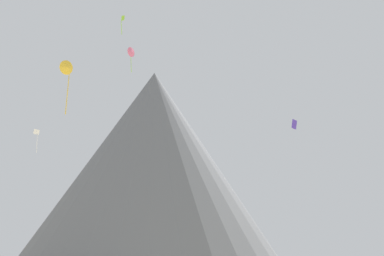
# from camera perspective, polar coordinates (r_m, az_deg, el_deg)

# --- Properties ---
(rock_massif) EXTENTS (99.82, 99.82, 55.46)m
(rock_massif) POSITION_cam_1_polar(r_m,az_deg,el_deg) (133.65, -4.69, -5.83)
(rock_massif) COLOR slate
(rock_massif) RESTS_ON ground_plane
(kite_gold_mid) EXTENTS (1.47, 1.30, 5.67)m
(kite_gold_mid) POSITION_cam_1_polar(r_m,az_deg,el_deg) (54.12, -13.48, 6.31)
(kite_gold_mid) COLOR gold
(kite_rainbow_high) EXTENTS (1.25, 1.40, 4.43)m
(kite_rainbow_high) POSITION_cam_1_polar(r_m,az_deg,el_deg) (86.33, -6.61, 8.19)
(kite_rainbow_high) COLOR #E5668C
(kite_white_mid) EXTENTS (1.03, 0.41, 3.94)m
(kite_white_mid) POSITION_cam_1_polar(r_m,az_deg,el_deg) (89.37, -16.57, -0.79)
(kite_white_mid) COLOR white
(kite_lime_high) EXTENTS (0.55, 0.40, 3.07)m
(kite_lime_high) POSITION_cam_1_polar(r_m,az_deg,el_deg) (76.81, -7.60, 11.39)
(kite_lime_high) COLOR #8CD133
(kite_indigo_mid) EXTENTS (0.73, 0.40, 1.07)m
(kite_indigo_mid) POSITION_cam_1_polar(r_m,az_deg,el_deg) (56.70, 11.08, 0.39)
(kite_indigo_mid) COLOR #5138B2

